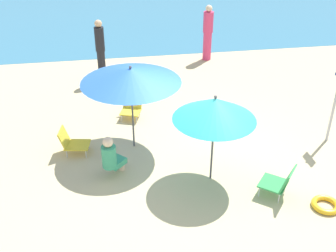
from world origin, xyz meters
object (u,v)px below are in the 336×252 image
swim_ring (326,205)px  person_b (208,33)px  umbrella_teal (215,109)px  beach_chair_a (72,142)px  beach_chair_c (131,107)px  umbrella_blue (131,75)px  beach_chair_b (280,181)px  person_a (111,156)px  person_c (100,50)px

swim_ring → person_b: bearing=93.0°
umbrella_teal → beach_chair_a: umbrella_teal is taller
umbrella_teal → person_b: umbrella_teal is taller
beach_chair_c → person_b: 4.56m
umbrella_blue → beach_chair_b: 3.58m
beach_chair_a → beach_chair_b: size_ratio=0.89×
beach_chair_c → person_a: person_a is taller
umbrella_teal → swim_ring: size_ratio=3.58×
umbrella_teal → swim_ring: (1.85, -1.18, -1.51)m
beach_chair_a → person_c: size_ratio=0.37×
umbrella_teal → person_c: 5.54m
umbrella_teal → beach_chair_c: umbrella_teal is taller
beach_chair_b → person_a: (-3.04, 1.10, 0.15)m
beach_chair_b → swim_ring: size_ratio=1.46×
umbrella_blue → person_a: size_ratio=2.20×
beach_chair_b → person_b: person_b is taller
beach_chair_b → beach_chair_c: 4.27m
umbrella_blue → beach_chair_b: size_ratio=2.79×
beach_chair_a → person_a: bearing=-41.0°
person_b → umbrella_blue: bearing=-5.9°
beach_chair_c → person_c: 2.55m
person_a → person_b: size_ratio=0.53×
person_a → person_b: person_b is taller
person_c → person_b: bearing=141.0°
person_a → person_c: (-0.06, 4.77, 0.45)m
umbrella_blue → person_c: 3.84m
umbrella_blue → swim_ring: size_ratio=4.06×
person_a → person_b: (3.39, 5.94, 0.42)m
beach_chair_b → swim_ring: bearing=-171.5°
beach_chair_b → umbrella_blue: bearing=-1.3°
beach_chair_a → beach_chair_c: (1.41, 1.41, -0.01)m
umbrella_teal → beach_chair_b: bearing=-33.5°
beach_chair_b → person_a: person_a is taller
umbrella_blue → person_b: 5.72m
beach_chair_c → beach_chair_b: bearing=54.4°
umbrella_teal → beach_chair_c: bearing=115.8°
person_c → umbrella_blue: bearing=41.3°
umbrella_teal → person_a: umbrella_teal is taller
beach_chair_b → beach_chair_c: size_ratio=1.19×
beach_chair_c → swim_ring: (3.18, -3.94, -0.22)m
beach_chair_a → swim_ring: size_ratio=1.30×
umbrella_blue → beach_chair_b: umbrella_blue is taller
umbrella_teal → person_b: 6.50m
beach_chair_c → beach_chair_a: bearing=-25.6°
beach_chair_c → person_c: bearing=-145.1°
person_b → person_c: size_ratio=0.99×
beach_chair_b → swim_ring: 0.91m
umbrella_teal → person_a: size_ratio=1.94×
umbrella_teal → person_c: size_ratio=1.01×
person_b → beach_chair_a: bearing=-15.9°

